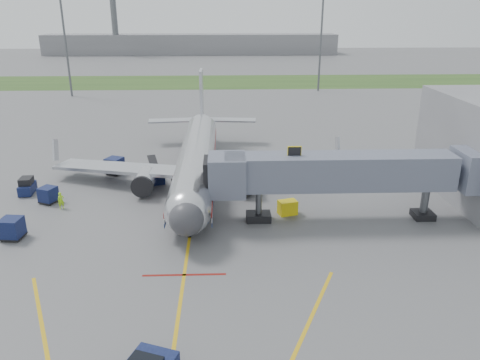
{
  "coord_description": "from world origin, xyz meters",
  "views": [
    {
      "loc": [
        2.95,
        -33.21,
        17.95
      ],
      "look_at": [
        4.4,
        6.89,
        3.2
      ],
      "focal_mm": 35.0,
      "sensor_mm": 36.0,
      "label": 1
    }
  ],
  "objects_px": {
    "belt_loader": "(156,175)",
    "ramp_worker": "(61,201)",
    "airliner": "(197,159)",
    "baggage_tug": "(27,186)"
  },
  "relations": [
    {
      "from": "belt_loader",
      "to": "baggage_tug",
      "type": "bearing_deg",
      "value": -163.98
    },
    {
      "from": "baggage_tug",
      "to": "ramp_worker",
      "type": "height_order",
      "value": "baggage_tug"
    },
    {
      "from": "belt_loader",
      "to": "ramp_worker",
      "type": "xyz_separation_m",
      "value": [
        -7.9,
        -7.72,
        0.28
      ]
    },
    {
      "from": "belt_loader",
      "to": "airliner",
      "type": "bearing_deg",
      "value": -9.65
    },
    {
      "from": "baggage_tug",
      "to": "belt_loader",
      "type": "xyz_separation_m",
      "value": [
        12.67,
        3.64,
        -0.22
      ]
    },
    {
      "from": "ramp_worker",
      "to": "belt_loader",
      "type": "bearing_deg",
      "value": 13.76
    },
    {
      "from": "belt_loader",
      "to": "ramp_worker",
      "type": "relative_size",
      "value": 2.8
    },
    {
      "from": "airliner",
      "to": "ramp_worker",
      "type": "bearing_deg",
      "value": -151.15
    },
    {
      "from": "airliner",
      "to": "baggage_tug",
      "type": "height_order",
      "value": "airliner"
    },
    {
      "from": "belt_loader",
      "to": "ramp_worker",
      "type": "bearing_deg",
      "value": -135.67
    }
  ]
}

